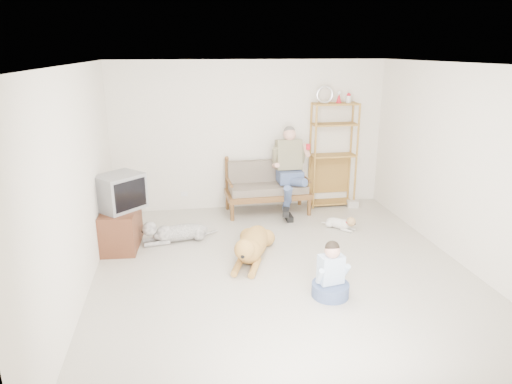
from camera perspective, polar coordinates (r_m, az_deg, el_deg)
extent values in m
plane|color=beige|center=(6.27, 3.38, -9.83)|extent=(5.50, 5.50, 0.00)
plane|color=white|center=(5.58, 3.89, 15.66)|extent=(5.50, 5.50, 0.00)
plane|color=silver|center=(8.41, -0.69, 7.02)|extent=(5.00, 0.00, 5.00)
plane|color=silver|center=(3.34, 14.65, -10.25)|extent=(5.00, 0.00, 5.00)
plane|color=silver|center=(5.76, -21.39, 0.90)|extent=(0.00, 5.50, 5.50)
plane|color=silver|center=(6.79, 24.64, 2.90)|extent=(0.00, 5.50, 5.50)
cube|color=brown|center=(8.30, 1.47, -0.25)|extent=(1.52, 0.74, 0.10)
cube|color=#746558|center=(8.26, 1.48, 0.51)|extent=(1.39, 0.63, 0.13)
cube|color=#746558|center=(8.42, 1.17, 2.50)|extent=(1.38, 0.16, 0.45)
cylinder|color=brown|center=(8.43, 1.11, 3.92)|extent=(1.40, 0.09, 0.05)
cylinder|color=brown|center=(7.98, -3.06, -2.53)|extent=(0.07, 0.07, 0.30)
cylinder|color=brown|center=(8.44, -3.58, 0.92)|extent=(0.07, 0.07, 0.95)
cylinder|color=brown|center=(8.24, 6.65, -1.95)|extent=(0.07, 0.07, 0.30)
cylinder|color=brown|center=(8.70, 5.63, 1.36)|extent=(0.07, 0.07, 0.95)
cube|color=#4E5E8F|center=(8.25, 4.23, 1.98)|extent=(0.43, 0.41, 0.21)
cube|color=#807859|center=(8.26, 4.11, 4.69)|extent=(0.45, 0.31, 0.57)
sphere|color=tan|center=(8.16, 4.22, 7.22)|extent=(0.23, 0.23, 0.23)
sphere|color=#59544F|center=(8.17, 4.19, 7.54)|extent=(0.20, 0.20, 0.20)
cylinder|color=red|center=(8.08, 6.55, 5.65)|extent=(0.08, 0.08, 0.10)
cube|color=olive|center=(8.51, 9.94, 10.80)|extent=(0.82, 0.34, 0.03)
torus|color=silver|center=(8.43, 8.58, 11.93)|extent=(0.33, 0.05, 0.33)
cone|color=red|center=(8.52, 10.32, 11.43)|extent=(0.11, 0.11, 0.17)
cylinder|color=olive|center=(8.40, 7.37, 4.23)|extent=(0.04, 0.04, 1.94)
cylinder|color=olive|center=(8.70, 6.76, 4.70)|extent=(0.04, 0.04, 1.94)
cylinder|color=olive|center=(8.67, 12.47, 4.37)|extent=(0.04, 0.04, 1.94)
cylinder|color=olive|center=(8.95, 11.72, 4.83)|extent=(0.04, 0.04, 1.94)
cube|color=silver|center=(8.85, 11.97, -1.45)|extent=(0.21, 0.16, 0.13)
cube|color=brown|center=(7.17, -16.48, -4.32)|extent=(0.56, 0.93, 0.60)
cube|color=brown|center=(7.00, -18.62, -5.06)|extent=(0.05, 0.40, 0.50)
cube|color=brown|center=(7.41, -18.15, -3.78)|extent=(0.05, 0.40, 0.50)
cube|color=slate|center=(7.00, -16.70, 0.03)|extent=(0.81, 0.80, 0.53)
cube|color=black|center=(6.81, -15.42, -0.35)|extent=(0.41, 0.38, 0.42)
cube|color=white|center=(8.55, -8.95, -0.28)|extent=(0.12, 0.02, 0.08)
ellipsoid|color=#B6823F|center=(6.66, -0.35, -6.41)|extent=(0.76, 1.19, 0.35)
sphere|color=#B6823F|center=(6.35, -0.91, -7.42)|extent=(0.35, 0.35, 0.35)
sphere|color=#B6823F|center=(6.04, -1.44, -7.21)|extent=(0.28, 0.28, 0.28)
ellipsoid|color=#B6823F|center=(5.94, -1.68, -7.94)|extent=(0.18, 0.23, 0.11)
cylinder|color=#B6823F|center=(7.21, 0.48, -5.41)|extent=(0.06, 0.45, 0.06)
ellipsoid|color=#B6823F|center=(6.08, -2.29, -7.03)|extent=(0.09, 0.10, 0.14)
ellipsoid|color=#B6823F|center=(6.05, -0.48, -7.17)|extent=(0.09, 0.10, 0.14)
ellipsoid|color=white|center=(7.25, -9.36, -5.02)|extent=(0.91, 0.45, 0.26)
sphere|color=white|center=(7.20, -11.39, -5.14)|extent=(0.26, 0.26, 0.26)
sphere|color=white|center=(7.13, -13.16, -4.51)|extent=(0.22, 0.22, 0.22)
ellipsoid|color=white|center=(7.13, -13.96, -4.76)|extent=(0.18, 0.13, 0.09)
cylinder|color=white|center=(7.36, -6.02, -5.16)|extent=(0.32, 0.21, 0.04)
ellipsoid|color=white|center=(7.21, -13.08, -4.26)|extent=(0.08, 0.06, 0.11)
ellipsoid|color=white|center=(7.06, -12.89, -4.71)|extent=(0.08, 0.06, 0.11)
ellipsoid|color=white|center=(7.77, 10.22, -3.86)|extent=(0.43, 0.45, 0.17)
sphere|color=white|center=(7.71, 11.06, -4.00)|extent=(0.17, 0.17, 0.17)
sphere|color=tan|center=(7.63, 11.80, -3.66)|extent=(0.15, 0.15, 0.15)
ellipsoid|color=tan|center=(7.61, 12.25, -3.89)|extent=(0.12, 0.13, 0.06)
cylinder|color=white|center=(7.89, 8.84, -3.86)|extent=(0.16, 0.11, 0.03)
cone|color=tan|center=(7.58, 11.52, -3.43)|extent=(0.05, 0.05, 0.05)
cone|color=tan|center=(7.67, 11.91, -3.20)|extent=(0.05, 0.05, 0.05)
torus|color=red|center=(7.65, 11.65, -3.71)|extent=(0.14, 0.14, 0.02)
cylinder|color=#4E5E8F|center=(5.72, 9.27, -11.95)|extent=(0.45, 0.45, 0.17)
cube|color=#CEE2F8|center=(5.61, 9.34, -9.47)|extent=(0.32, 0.24, 0.35)
sphere|color=tan|center=(5.49, 9.53, -7.25)|extent=(0.19, 0.19, 0.19)
sphere|color=black|center=(5.49, 9.51, -6.92)|extent=(0.18, 0.18, 0.18)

